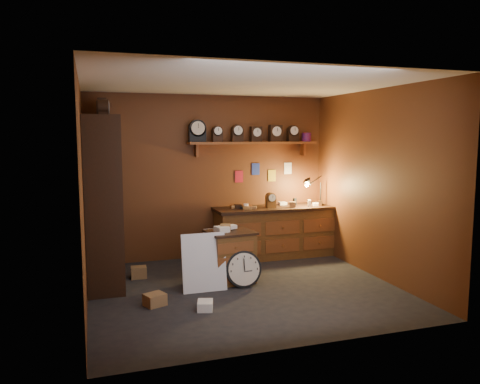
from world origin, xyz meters
name	(u,v)px	position (x,y,z in m)	size (l,w,h in m)	color
floor	(244,289)	(0.00, 0.00, 0.00)	(4.00, 4.00, 0.00)	black
room_shell	(245,160)	(0.04, 0.11, 1.72)	(4.02, 3.62, 2.71)	#603116
shelving_unit	(100,193)	(-1.79, 0.98, 1.25)	(0.47, 1.60, 2.58)	black
workbench	(276,229)	(1.05, 1.47, 0.47)	(2.09, 0.66, 1.36)	brown
low_cabinet	(231,254)	(-0.08, 0.37, 0.39)	(0.70, 0.61, 0.81)	brown
big_round_clock	(243,269)	(0.02, 0.10, 0.24)	(0.50, 0.16, 0.50)	black
white_panel	(204,290)	(-0.52, 0.11, 0.00)	(0.59, 0.03, 0.79)	silver
mini_fridge	(223,246)	(0.10, 1.39, 0.26)	(0.55, 0.57, 0.52)	silver
floor_box_a	(155,300)	(-1.22, -0.24, 0.07)	(0.23, 0.20, 0.14)	olive
floor_box_b	(205,305)	(-0.68, -0.57, 0.05)	(0.18, 0.21, 0.11)	white
floor_box_c	(139,272)	(-1.29, 0.94, 0.08)	(0.22, 0.18, 0.16)	olive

